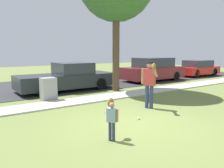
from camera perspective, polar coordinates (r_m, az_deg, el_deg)
The scene contains 10 objects.
ground_plane at distance 9.60m, azimuth -8.12°, elevation -4.53°, with size 48.00×48.00×0.00m, color olive.
sidewalk_strip at distance 9.68m, azimuth -8.39°, elevation -4.25°, with size 36.00×1.20×0.06m, color beige.
road_surface at distance 14.26m, azimuth -17.48°, elevation -0.57°, with size 36.00×6.80×0.02m, color #2D2D30.
person_adult at distance 8.40m, azimuth 9.49°, elevation 1.10°, with size 0.60×0.85×1.74m.
person_child at distance 5.44m, azimuth -0.11°, elevation -7.45°, with size 0.39×0.51×0.99m.
baseball at distance 7.20m, azimuth 6.74°, elevation -8.58°, with size 0.07×0.07×0.07m, color white.
utility_cabinet at distance 10.09m, azimuth -15.75°, elevation -1.27°, with size 0.61×0.52×0.99m, color gray.
parked_pickup_dark at distance 12.49m, azimuth -11.05°, elevation 1.51°, with size 5.20×1.95×1.48m.
parked_suv_maroon at distance 16.41m, azimuth 10.32°, elevation 3.55°, with size 4.70×1.90×1.63m.
parked_hatchback_red at distance 20.59m, azimuth 20.79°, elevation 3.73°, with size 4.00×1.75×1.33m.
Camera 1 is at (-4.22, -4.86, 2.13)m, focal length 36.26 mm.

